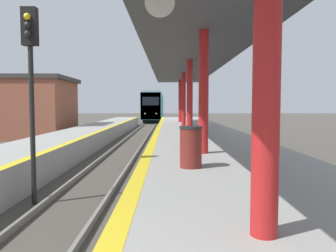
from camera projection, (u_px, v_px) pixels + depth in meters
train at (154, 107)px, 53.12m from camera, size 2.68×21.62×4.40m
signal_near at (31, 69)px, 7.86m from camera, size 0.36×0.31×4.77m
station_canopy at (190, 60)px, 16.20m from camera, size 4.12×31.91×3.93m
trash_bin at (191, 147)px, 7.71m from camera, size 0.54×0.54×0.98m
station_building at (0, 107)px, 24.65m from camera, size 10.85×5.83×4.55m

